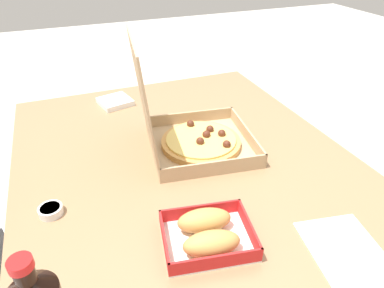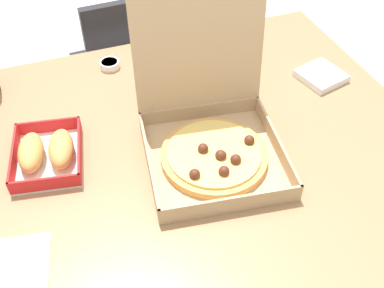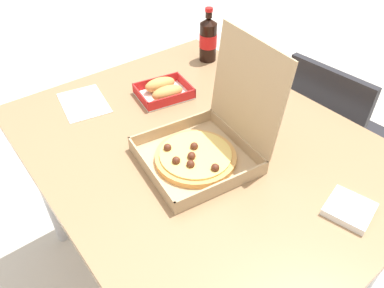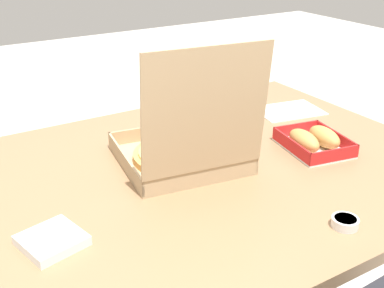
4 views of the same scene
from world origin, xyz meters
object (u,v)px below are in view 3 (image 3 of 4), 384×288
(paper_menu, at_px, (84,103))
(dipping_sauce_cup, at_px, (263,90))
(napkin_pile, at_px, (349,209))
(chair, at_px, (329,132))
(pizza_box_open, at_px, (205,145))
(cola_bottle, at_px, (208,39))
(bread_side_box, at_px, (164,90))

(paper_menu, height_order, dipping_sauce_cup, dipping_sauce_cup)
(napkin_pile, xyz_separation_m, dipping_sauce_cup, (-0.53, 0.25, 0.00))
(napkin_pile, height_order, dipping_sauce_cup, same)
(chair, bearing_deg, pizza_box_open, -89.24)
(cola_bottle, bearing_deg, napkin_pile, -16.62)
(bread_side_box, bearing_deg, chair, 61.76)
(cola_bottle, relative_size, paper_menu, 1.07)
(paper_menu, bearing_deg, chair, 71.98)
(pizza_box_open, relative_size, dipping_sauce_cup, 6.66)
(chair, relative_size, paper_menu, 3.95)
(paper_menu, bearing_deg, napkin_pile, 29.81)
(pizza_box_open, xyz_separation_m, bread_side_box, (-0.36, 0.10, -0.02))
(pizza_box_open, height_order, bread_side_box, pizza_box_open)
(napkin_pile, distance_m, dipping_sauce_cup, 0.59)
(cola_bottle, bearing_deg, bread_side_box, -68.88)
(pizza_box_open, distance_m, paper_menu, 0.52)
(chair, height_order, dipping_sauce_cup, chair)
(paper_menu, bearing_deg, bread_side_box, 71.76)
(cola_bottle, height_order, dipping_sauce_cup, cola_bottle)
(chair, distance_m, bread_side_box, 0.79)
(paper_menu, xyz_separation_m, dipping_sauce_cup, (0.35, 0.57, 0.01))
(chair, xyz_separation_m, bread_side_box, (-0.35, -0.65, 0.30))
(bread_side_box, xyz_separation_m, dipping_sauce_cup, (0.21, 0.31, -0.01))
(bread_side_box, bearing_deg, paper_menu, -118.54)
(cola_bottle, distance_m, paper_menu, 0.58)
(dipping_sauce_cup, bearing_deg, bread_side_box, -124.48)
(bread_side_box, height_order, cola_bottle, cola_bottle)
(napkin_pile, bearing_deg, dipping_sauce_cup, 154.65)
(bread_side_box, height_order, napkin_pile, bread_side_box)
(napkin_pile, bearing_deg, cola_bottle, 163.38)
(paper_menu, distance_m, dipping_sauce_cup, 0.67)
(cola_bottle, distance_m, napkin_pile, 0.91)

